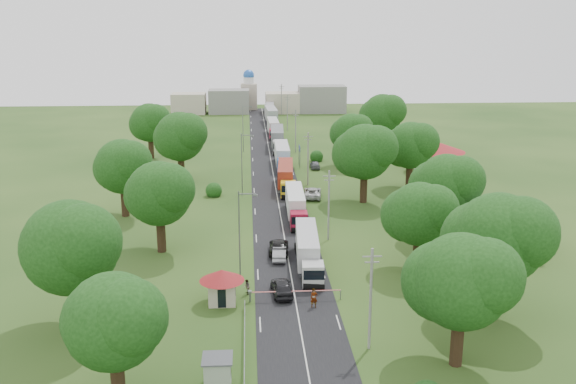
{
  "coord_description": "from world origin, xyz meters",
  "views": [
    {
      "loc": [
        -4.4,
        -83.46,
        26.82
      ],
      "look_at": [
        1.18,
        5.53,
        3.0
      ],
      "focal_mm": 40.0,
      "sensor_mm": 36.0,
      "label": 1
    }
  ],
  "objects": [
    {
      "name": "tree_3",
      "position": [
        19.99,
        -7.84,
        7.22
      ],
      "size": [
        8.8,
        8.8,
        11.07
      ],
      "color": "#382616",
      "rests_on": "ground"
    },
    {
      "name": "truck_6",
      "position": [
        1.82,
        87.46,
        2.27
      ],
      "size": [
        3.21,
        15.48,
        4.28
      ],
      "color": "#225B24",
      "rests_on": "ground"
    },
    {
      "name": "lamp_1",
      "position": [
        -5.35,
        15.0,
        5.55
      ],
      "size": [
        2.03,
        0.22,
        10.0
      ],
      "color": "slate",
      "rests_on": "ground"
    },
    {
      "name": "church",
      "position": [
        -4.0,
        118.0,
        5.39
      ],
      "size": [
        5.0,
        5.0,
        12.3
      ],
      "color": "#C1B4A0",
      "rests_on": "ground"
    },
    {
      "name": "tree_12",
      "position": [
        -16.01,
        25.17,
        7.85
      ],
      "size": [
        9.6,
        9.6,
        12.05
      ],
      "color": "#382616",
      "rests_on": "ground"
    },
    {
      "name": "tree_5",
      "position": [
        21.99,
        18.16,
        7.22
      ],
      "size": [
        8.8,
        8.8,
        11.07
      ],
      "color": "#382616",
      "rests_on": "ground"
    },
    {
      "name": "ground",
      "position": [
        0.0,
        0.0,
        0.0
      ],
      "size": [
        260.0,
        260.0,
        0.0
      ],
      "primitive_type": "plane",
      "color": "#214115",
      "rests_on": "ground"
    },
    {
      "name": "tree_1",
      "position": [
        17.99,
        -29.83,
        7.85
      ],
      "size": [
        9.6,
        9.6,
        12.05
      ],
      "color": "#382616",
      "rests_on": "ground"
    },
    {
      "name": "road",
      "position": [
        0.0,
        20.0,
        0.0
      ],
      "size": [
        8.0,
        200.0,
        0.04
      ],
      "primitive_type": "cube",
      "color": "black",
      "rests_on": "ground"
    },
    {
      "name": "pole_2",
      "position": [
        5.5,
        21.0,
        4.68
      ],
      "size": [
        1.6,
        0.24,
        9.0
      ],
      "color": "gray",
      "rests_on": "ground"
    },
    {
      "name": "pedestrian_near",
      "position": [
        1.67,
        -26.69,
        0.96
      ],
      "size": [
        0.73,
        0.5,
        1.92
      ],
      "primitive_type": "imported",
      "rotation": [
        0.0,
        0.0,
        0.06
      ],
      "color": "gray",
      "rests_on": "ground"
    },
    {
      "name": "pole_5",
      "position": [
        5.5,
        105.0,
        4.68
      ],
      "size": [
        1.6,
        0.24,
        9.0
      ],
      "color": "gray",
      "rests_on": "ground"
    },
    {
      "name": "truck_4",
      "position": [
        1.88,
        53.28,
        2.29
      ],
      "size": [
        3.21,
        15.59,
        4.31
      ],
      "color": "#B1B1B1",
      "rests_on": "ground"
    },
    {
      "name": "tree_8",
      "position": [
        -14.01,
        -41.86,
        6.6
      ],
      "size": [
        8.0,
        8.0,
        10.1
      ],
      "color": "#382616",
      "rests_on": "ground"
    },
    {
      "name": "distant_town",
      "position": [
        0.68,
        110.0,
        3.49
      ],
      "size": [
        52.0,
        8.0,
        8.0
      ],
      "color": "gray",
      "rests_on": "ground"
    },
    {
      "name": "truck_7",
      "position": [
        2.08,
        103.64,
        2.0
      ],
      "size": [
        2.94,
        13.66,
        3.77
      ],
      "color": "silver",
      "rests_on": "ground"
    },
    {
      "name": "truck_3",
      "position": [
        1.94,
        35.23,
        2.17
      ],
      "size": [
        2.64,
        14.77,
        4.09
      ],
      "color": "#1C58AB",
      "rests_on": "ground"
    },
    {
      "name": "tree_9",
      "position": [
        -20.01,
        -29.83,
        7.85
      ],
      "size": [
        9.6,
        9.6,
        12.05
      ],
      "color": "#382616",
      "rests_on": "ground"
    },
    {
      "name": "pedestrian_booth",
      "position": [
        -4.8,
        -23.24,
        0.78
      ],
      "size": [
        0.74,
        0.87,
        1.57
      ],
      "primitive_type": "imported",
      "rotation": [
        0.0,
        0.0,
        -1.35
      ],
      "color": "gray",
      "rests_on": "ground"
    },
    {
      "name": "lamp_0",
      "position": [
        -5.35,
        -20.0,
        5.55
      ],
      "size": [
        2.03,
        0.22,
        10.0
      ],
      "color": "slate",
      "rests_on": "ground"
    },
    {
      "name": "pole_1",
      "position": [
        5.5,
        -7.0,
        4.68
      ],
      "size": [
        1.6,
        0.24,
        9.0
      ],
      "color": "gray",
      "rests_on": "ground"
    },
    {
      "name": "tree_0",
      "position": [
        11.99,
        -37.84,
        7.22
      ],
      "size": [
        8.8,
        8.8,
        11.07
      ],
      "color": "#382616",
      "rests_on": "ground"
    },
    {
      "name": "kiosk",
      "position": [
        -7.0,
        -40.0,
        1.23
      ],
      "size": [
        2.3,
        2.3,
        2.41
      ],
      "color": "#99A593",
      "rests_on": "ground"
    },
    {
      "name": "truck_0",
      "position": [
        2.05,
        -15.91,
        2.01
      ],
      "size": [
        2.91,
        13.68,
        3.78
      ],
      "color": "silver",
      "rests_on": "ground"
    },
    {
      "name": "tree_4",
      "position": [
        12.99,
        10.17,
        7.85
      ],
      "size": [
        9.6,
        9.6,
        12.05
      ],
      "color": "#382616",
      "rests_on": "ground"
    },
    {
      "name": "tree_13",
      "position": [
        -24.01,
        45.16,
        7.22
      ],
      "size": [
        8.8,
        8.8,
        11.07
      ],
      "color": "#382616",
      "rests_on": "ground"
    },
    {
      "name": "boom_barrier",
      "position": [
        -1.36,
        -25.0,
        0.89
      ],
      "size": [
        9.22,
        0.35,
        1.18
      ],
      "color": "slate",
      "rests_on": "ground"
    },
    {
      "name": "pole_4",
      "position": [
        5.5,
        77.0,
        4.68
      ],
      "size": [
        1.6,
        0.24,
        9.0
      ],
      "color": "gray",
      "rests_on": "ground"
    },
    {
      "name": "truck_5",
      "position": [
        1.63,
        69.45,
        2.01
      ],
      "size": [
        2.62,
        13.68,
        3.79
      ],
      "color": "#A91A30",
      "rests_on": "ground"
    },
    {
      "name": "lamp_2",
      "position": [
        -5.35,
        50.0,
        5.55
      ],
      "size": [
        2.03,
        0.22,
        10.0
      ],
      "color": "slate",
      "rests_on": "ground"
    },
    {
      "name": "truck_1",
      "position": [
        2.05,
        2.54,
        1.99
      ],
      "size": [
        2.52,
        13.54,
        3.75
      ],
      "color": "maroon",
      "rests_on": "ground"
    },
    {
      "name": "house_brick",
      "position": [
        26.0,
        -12.0,
        2.65
      ],
      "size": [
        8.6,
        6.6,
        5.2
      ],
      "color": "maroon",
      "rests_on": "ground"
    },
    {
      "name": "guard_booth",
      "position": [
        -7.2,
        -25.0,
        2.16
      ],
      "size": [
        4.4,
        4.4,
        3.45
      ],
      "color": "#C1B4A0",
      "rests_on": "ground"
    },
    {
      "name": "car_lane_rear",
      "position": [
        -1.0,
        -11.49,
        0.82
      ],
      "size": [
        2.69,
        5.81,
        1.64
      ],
      "primitive_type": "imported",
      "rotation": [
        0.0,
        0.0,
        3.07
      ],
      "color": "black",
      "rests_on": "ground"
    },
    {
      "name": "guard_rail",
      "position": [
        -5.0,
        -35.0,
        0.0
      ],
      "size": [
        0.1,
        17.0,
        1.7
      ],
      "primitive_type": null,
      "color": "slate",
      "rests_on": "ground"
    },
    {
      "name": "house_cream",
      "position": [
        30.0,
        30.0,
        3.64
      ],
      "size": [
        10.08,
        10.08,
        5.8
      ],
      "color": "#C1B4A0",
      "rests_on": "ground"
    },
    {
      "name": "truck_2",
      "position": [
        1.65,
        18.89,
        2.07
      ],
      "size": [
        3.13,
        14.15,
        3.91
      ],
      "color": "yellow",
      "rests_on": "ground"
    },
    {
      "name": "pole_0",
      "position": [
        5.5,
        -35.0,
        4.68
      ],
      "size": [
        1.6,
        0.24,
        9.0
      ],
      "color": "gray",
      "rests_on": "ground"
    },
    {
      "name": "tree_11",
      "position": [
        -22.01,
        5.16,
        7.22
      ],
      "size": [
        8.8,
        8.8,
        11.07
      ],
      "color": "#382616",
      "rests_on": "ground"
    },
    {
      "name": "tree_7",
      "position": [
        23.99,
        50.17,
        7.85
      ],
      "size": [
        9.6,
        9.6,
        12.05
      ],
      "color": "#382616",
      "rests_on": "ground"
    },
    {
      "name": "info_sign",
      "position": [
        5.2,
        35.0,
        3.0
      ],
      "size": [
        0.12,
        3.1,
        4.1
      ],
      "color": "slate",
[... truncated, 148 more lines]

